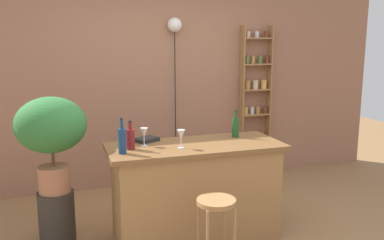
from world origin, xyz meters
TOP-DOWN VIEW (x-y plane):
  - back_wall at (0.00, 1.95)m, footprint 6.40×0.10m
  - kitchen_counter at (0.00, 0.30)m, footprint 1.60×0.68m
  - bar_stool at (-0.06, -0.38)m, footprint 0.30×0.30m
  - spice_shelf at (1.37, 1.82)m, footprint 0.43×0.13m
  - plant_stool at (-1.24, 0.61)m, footprint 0.33×0.33m
  - potted_plant at (-1.24, 0.61)m, footprint 0.63×0.56m
  - bottle_olive_oil at (-0.68, 0.18)m, footprint 0.07×0.07m
  - bottle_vinegar at (0.47, 0.45)m, footprint 0.07×0.07m
  - bottle_soda_blue at (-0.59, 0.30)m, footprint 0.07×0.07m
  - wine_glass_left at (-0.16, 0.21)m, footprint 0.07×0.07m
  - wine_glass_center at (-0.45, 0.39)m, footprint 0.07×0.07m
  - cookbook at (-0.40, 0.54)m, footprint 0.26×0.23m
  - pendant_globe_light at (0.24, 1.84)m, footprint 0.18×0.18m

SIDE VIEW (x-z plane):
  - plant_stool at x=-1.24m, z-range 0.00..0.48m
  - kitchen_counter at x=0.00m, z-range 0.00..0.91m
  - bar_stool at x=-0.06m, z-range 0.15..0.79m
  - cookbook at x=-0.40m, z-range 0.90..0.94m
  - spice_shelf at x=1.37m, z-range -0.04..2.01m
  - bottle_soda_blue at x=-0.59m, z-range 0.87..1.13m
  - bottle_vinegar at x=0.47m, z-range 0.87..1.14m
  - bottle_olive_oil at x=-0.68m, z-range 0.87..1.17m
  - wine_glass_left at x=-0.16m, z-range 0.94..1.10m
  - wine_glass_center at x=-0.45m, z-range 0.94..1.10m
  - potted_plant at x=-1.24m, z-range 0.62..1.49m
  - back_wall at x=0.00m, z-range 0.00..2.80m
  - pendant_globe_light at x=0.24m, z-range 0.92..3.05m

